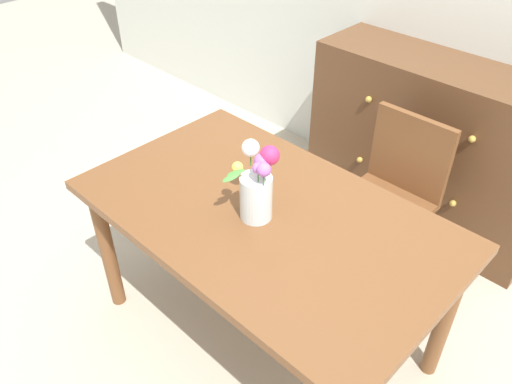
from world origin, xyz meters
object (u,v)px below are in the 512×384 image
(chair_far, at_px, (393,190))
(dining_table, at_px, (265,229))
(dresser, at_px, (429,146))
(flower_vase, at_px, (257,185))

(chair_far, bearing_deg, dining_table, 80.22)
(dining_table, height_order, chair_far, chair_far)
(chair_far, xyz_separation_m, dresser, (-0.09, 0.53, -0.02))
(dining_table, bearing_deg, flower_vase, -101.47)
(dresser, xyz_separation_m, flower_vase, (-0.06, -1.37, 0.42))
(flower_vase, bearing_deg, dresser, 87.61)
(chair_far, height_order, flower_vase, flower_vase)
(dining_table, xyz_separation_m, dresser, (0.05, 1.33, -0.18))
(chair_far, relative_size, dresser, 0.64)
(dining_table, relative_size, dresser, 1.09)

